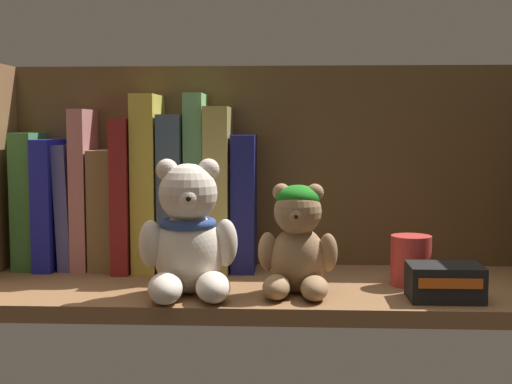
{
  "coord_description": "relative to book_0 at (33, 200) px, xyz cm",
  "views": [
    {
      "loc": [
        3.49,
        -89.45,
        22.1
      ],
      "look_at": [
        -1.03,
        0.0,
        13.89
      ],
      "focal_mm": 49.36,
      "sensor_mm": 36.0,
      "label": 1
    }
  ],
  "objects": [
    {
      "name": "shelf_board",
      "position": [
        33.98,
        -10.2,
        -10.69
      ],
      "size": [
        74.03,
        25.85,
        2.0
      ],
      "primitive_type": "cube",
      "color": "brown",
      "rests_on": "ground"
    },
    {
      "name": "shelf_back_panel",
      "position": [
        33.98,
        3.32,
        3.8
      ],
      "size": [
        76.43,
        1.2,
        30.99
      ],
      "primitive_type": "cube",
      "color": "brown",
      "rests_on": "ground"
    },
    {
      "name": "book_0",
      "position": [
        0.0,
        0.0,
        0.0
      ],
      "size": [
        3.15,
        10.24,
        19.4
      ],
      "primitive_type": "cube",
      "rotation": [
        0.0,
        -0.0,
        0.0
      ],
      "color": "#3B7B3A",
      "rests_on": "shelf_board"
    },
    {
      "name": "book_1",
      "position": [
        3.13,
        0.0,
        -0.47
      ],
      "size": [
        2.65,
        12.37,
        18.45
      ],
      "primitive_type": "cube",
      "color": "#1A20AD",
      "rests_on": "shelf_board"
    },
    {
      "name": "book_2",
      "position": [
        5.66,
        0.0,
        -0.85
      ],
      "size": [
        2.49,
        9.95,
        17.74
      ],
      "primitive_type": "cube",
      "rotation": [
        0.0,
        -0.04,
        0.0
      ],
      "color": "#505297",
      "rests_on": "shelf_board"
    },
    {
      "name": "book_3",
      "position": [
        7.96,
        0.0,
        1.64
      ],
      "size": [
        2.2,
        10.44,
        22.66
      ],
      "primitive_type": "cube",
      "color": "#BA7575",
      "rests_on": "shelf_board"
    },
    {
      "name": "book_4",
      "position": [
        11.06,
        0.0,
        -1.22
      ],
      "size": [
        3.46,
        10.43,
        16.94
      ],
      "primitive_type": "cube",
      "color": "olive",
      "rests_on": "shelf_board"
    },
    {
      "name": "book_5",
      "position": [
        14.23,
        0.0,
        0.96
      ],
      "size": [
        2.32,
        14.5,
        21.3
      ],
      "primitive_type": "cube",
      "color": "maroon",
      "rests_on": "shelf_board"
    },
    {
      "name": "book_6",
      "position": [
        17.29,
        0.0,
        2.64
      ],
      "size": [
        3.26,
        12.7,
        24.67
      ],
      "primitive_type": "cube",
      "color": "gold",
      "rests_on": "shelf_board"
    },
    {
      "name": "book_7",
      "position": [
        20.79,
        0.0,
        1.25
      ],
      "size": [
        3.2,
        12.32,
        21.88
      ],
      "primitive_type": "cube",
      "color": "#3C4F61",
      "rests_on": "shelf_board"
    },
    {
      "name": "book_8",
      "position": [
        23.97,
        0.0,
        2.73
      ],
      "size": [
        2.71,
        9.43,
        24.84
      ],
      "primitive_type": "cube",
      "rotation": [
        0.0,
        0.0,
        0.0
      ],
      "color": "#63A062",
      "rests_on": "shelf_board"
    },
    {
      "name": "book_9",
      "position": [
        27.23,
        0.0,
        1.79
      ],
      "size": [
        3.35,
        12.77,
        22.96
      ],
      "primitive_type": "cube",
      "color": "#A1934A",
      "rests_on": "shelf_board"
    },
    {
      "name": "book_10",
      "position": [
        30.81,
        0.0,
        -0.15
      ],
      "size": [
        3.26,
        10.82,
        19.08
      ],
      "primitive_type": "cube",
      "color": "navy",
      "rests_on": "shelf_board"
    },
    {
      "name": "teddy_bear_larger",
      "position": [
        25.18,
        -16.89,
        -2.69
      ],
      "size": [
        12.15,
        12.58,
        16.41
      ],
      "color": "beige",
      "rests_on": "shelf_board"
    },
    {
      "name": "teddy_bear_smaller",
      "position": [
        38.24,
        -15.51,
        -3.35
      ],
      "size": [
        9.81,
        10.01,
        13.38
      ],
      "color": "#93704C",
      "rests_on": "shelf_board"
    },
    {
      "name": "pillar_candle",
      "position": [
        52.77,
        -9.83,
        -6.49
      ],
      "size": [
        5.15,
        5.15,
        6.4
      ],
      "primitive_type": "cylinder",
      "color": "#C63833",
      "rests_on": "shelf_board"
    },
    {
      "name": "small_product_box",
      "position": [
        55.45,
        -17.72,
        -7.61
      ],
      "size": [
        8.47,
        6.18,
        4.15
      ],
      "color": "black",
      "rests_on": "shelf_board"
    }
  ]
}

